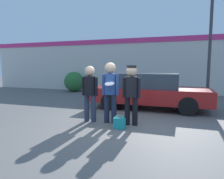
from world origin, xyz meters
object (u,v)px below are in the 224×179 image
object	(u,v)px
person_middle_with_frisbee	(110,87)
person_right	(131,90)
shrub	(74,82)
person_left	(90,89)
handbag	(119,123)
parked_car_near	(149,91)
street_lamp	(220,18)

from	to	relation	value
person_middle_with_frisbee	person_right	world-z (taller)	person_middle_with_frisbee
person_middle_with_frisbee	shrub	distance (m)	7.90
person_left	handbag	xyz separation A→B (m)	(1.02, -0.41, -0.80)
parked_car_near	person_left	bearing A→B (deg)	-119.21
person_right	parked_car_near	bearing A→B (deg)	86.52
person_left	person_middle_with_frisbee	distance (m)	0.62
person_left	handbag	size ratio (longest dim) A/B	5.00
street_lamp	shrub	bearing A→B (deg)	161.00
person_middle_with_frisbee	street_lamp	world-z (taller)	street_lamp
person_middle_with_frisbee	street_lamp	xyz separation A→B (m)	(3.28, 3.60, 2.45)
handbag	person_left	bearing A→B (deg)	158.26
person_left	person_right	distance (m)	1.23
shrub	handbag	world-z (taller)	shrub
street_lamp	handbag	distance (m)	5.98
person_left	person_right	bearing A→B (deg)	1.46
shrub	street_lamp	bearing A→B (deg)	-19.00
person_middle_with_frisbee	parked_car_near	xyz separation A→B (m)	(0.76, 2.42, -0.34)
street_lamp	parked_car_near	bearing A→B (deg)	-154.72
person_left	parked_car_near	distance (m)	2.83
person_middle_with_frisbee	handbag	xyz separation A→B (m)	(0.40, -0.45, -0.87)
person_left	person_middle_with_frisbee	size ratio (longest dim) A/B	0.94
person_right	shrub	distance (m)	8.29
person_right	parked_car_near	world-z (taller)	person_right
person_left	person_middle_with_frisbee	bearing A→B (deg)	4.04
parked_car_near	handbag	xyz separation A→B (m)	(-0.36, -2.86, -0.53)
person_left	shrub	distance (m)	7.59
parked_car_near	person_middle_with_frisbee	bearing A→B (deg)	-107.48
person_right	handbag	world-z (taller)	person_right
person_middle_with_frisbee	person_right	xyz separation A→B (m)	(0.61, -0.01, -0.05)
person_right	handbag	size ratio (longest dim) A/B	5.04
person_middle_with_frisbee	person_right	bearing A→B (deg)	-1.13
street_lamp	handbag	size ratio (longest dim) A/B	17.12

